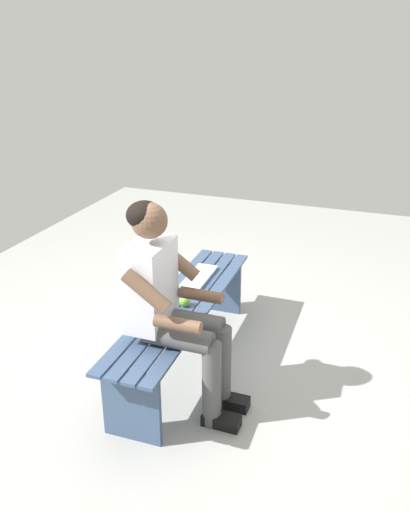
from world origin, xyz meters
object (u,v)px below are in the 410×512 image
bench_near (184,317)px  apple (185,301)px  book_open (199,277)px  person_seated (171,301)px

bench_near → apple: (0.04, 0.03, 0.15)m
bench_near → apple: size_ratio=24.84×
book_open → person_seated: bearing=8.5°
bench_near → book_open: (-0.38, -0.04, 0.12)m
apple → book_open: size_ratio=0.18×
person_seated → apple: size_ratio=17.24×
person_seated → bench_near: bearing=-166.7°
bench_near → person_seated: person_seated is taller
bench_near → person_seated: size_ratio=1.44×
book_open → apple: bearing=7.5°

